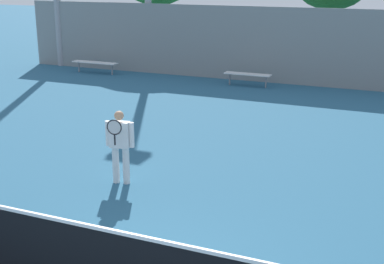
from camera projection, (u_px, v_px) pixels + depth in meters
name	position (u px, v px, depth m)	size (l,w,h in m)	color
tennis_player	(120.00, 143.00, 10.79)	(0.60, 0.45, 1.53)	silver
bench_courtside_near	(95.00, 63.00, 22.71)	(2.08, 0.40, 0.48)	white
bench_courtside_far	(248.00, 75.00, 20.14)	(1.78, 0.40, 0.48)	white
back_fence	(326.00, 48.00, 19.74)	(26.42, 0.06, 2.91)	gray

